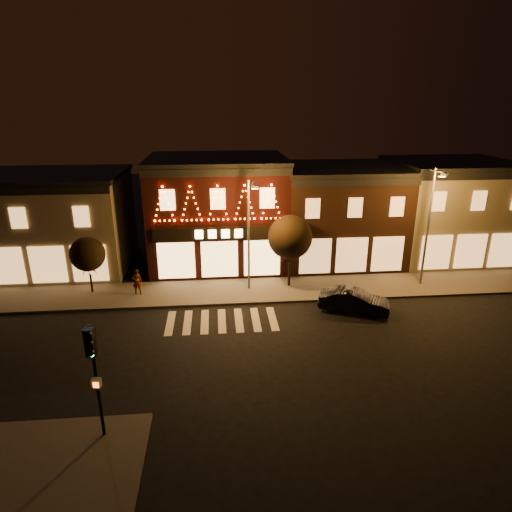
{
  "coord_description": "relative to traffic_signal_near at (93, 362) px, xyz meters",
  "views": [
    {
      "loc": [
        -0.13,
        -19.09,
        12.25
      ],
      "look_at": [
        2.02,
        4.0,
        3.99
      ],
      "focal_mm": 30.79,
      "sensor_mm": 36.0,
      "label": 1
    }
  ],
  "objects": [
    {
      "name": "sidewalk_near",
      "position": [
        -1.84,
        -2.32,
        -3.4
      ],
      "size": [
        7.0,
        7.0,
        0.15
      ],
      "primitive_type": "cube",
      "color": "#47423D",
      "rests_on": "ground"
    },
    {
      "name": "tree_right",
      "position": [
        9.38,
        13.69,
        0.15
      ],
      "size": [
        2.97,
        2.97,
        4.96
      ],
      "rotation": [
        0.0,
        0.0,
        0.25
      ],
      "color": "black",
      "rests_on": "sidewalk_far"
    },
    {
      "name": "sidewalk_far",
      "position": [
        6.66,
        13.18,
        -3.4
      ],
      "size": [
        44.0,
        4.0,
        0.15
      ],
      "primitive_type": "cube",
      "color": "#47423D",
      "rests_on": "ground"
    },
    {
      "name": "streetlamp_right",
      "position": [
        18.56,
        12.96,
        1.37
      ],
      "size": [
        0.71,
        1.83,
        7.99
      ],
      "rotation": [
        0.0,
        0.0,
        0.22
      ],
      "color": "#59595E",
      "rests_on": "sidewalk_far"
    },
    {
      "name": "building_pulp",
      "position": [
        4.66,
        19.16,
        0.69
      ],
      "size": [
        10.2,
        8.34,
        8.3
      ],
      "color": "black",
      "rests_on": "ground"
    },
    {
      "name": "pedestrian",
      "position": [
        -0.78,
        13.18,
        -2.45
      ],
      "size": [
        0.64,
        0.42,
        1.75
      ],
      "primitive_type": "imported",
      "rotation": [
        0.0,
        0.0,
        3.13
      ],
      "color": "gray",
      "rests_on": "sidewalk_far"
    },
    {
      "name": "ground",
      "position": [
        4.66,
        5.18,
        -3.47
      ],
      "size": [
        120.0,
        120.0,
        0.0
      ],
      "primitive_type": "plane",
      "color": "black",
      "rests_on": "ground"
    },
    {
      "name": "traffic_signal_near",
      "position": [
        0.0,
        0.0,
        0.0
      ],
      "size": [
        0.38,
        0.49,
        4.72
      ],
      "rotation": [
        0.0,
        0.0,
        -0.17
      ],
      "color": "black",
      "rests_on": "sidewalk_near"
    },
    {
      "name": "building_right_b",
      "position": [
        23.16,
        19.17,
        0.44
      ],
      "size": [
        9.2,
        8.28,
        7.8
      ],
      "color": "#796E56",
      "rests_on": "ground"
    },
    {
      "name": "building_right_a",
      "position": [
        14.16,
        19.17,
        0.29
      ],
      "size": [
        9.2,
        8.28,
        7.5
      ],
      "color": "black",
      "rests_on": "ground"
    },
    {
      "name": "dark_sedan",
      "position": [
        12.73,
        9.67,
        -2.78
      ],
      "size": [
        4.48,
        2.96,
        1.4
      ],
      "primitive_type": "imported",
      "rotation": [
        0.0,
        0.0,
        1.19
      ],
      "color": "black",
      "rests_on": "ground"
    },
    {
      "name": "building_left",
      "position": [
        -8.34,
        19.17,
        0.19
      ],
      "size": [
        12.2,
        8.28,
        7.3
      ],
      "color": "#796E56",
      "rests_on": "ground"
    },
    {
      "name": "streetlamp_mid",
      "position": [
        6.64,
        13.25,
        0.99
      ],
      "size": [
        0.62,
        1.69,
        7.36
      ],
      "rotation": [
        0.0,
        0.0,
        -0.2
      ],
      "color": "#59595E",
      "rests_on": "sidewalk_far"
    },
    {
      "name": "tree_left",
      "position": [
        -3.9,
        13.85,
        -0.67
      ],
      "size": [
        2.27,
        2.27,
        3.79
      ],
      "rotation": [
        0.0,
        0.0,
        0.17
      ],
      "color": "black",
      "rests_on": "sidewalk_far"
    }
  ]
}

